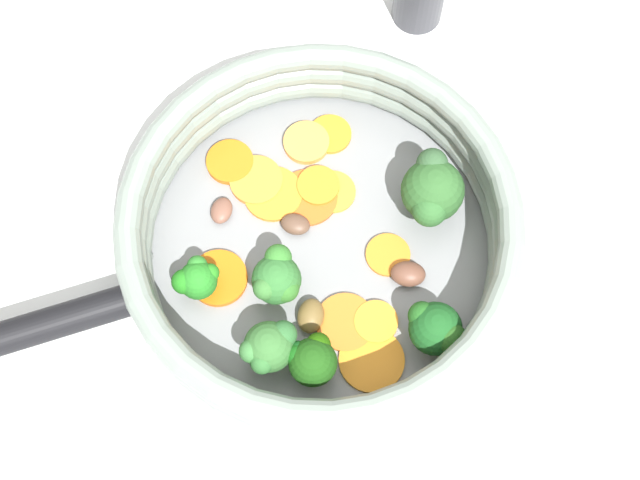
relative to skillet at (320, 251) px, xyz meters
name	(u,v)px	position (x,y,z in m)	size (l,w,h in m)	color
ground_plane	(320,255)	(0.00, 0.00, -0.01)	(4.00, 4.00, 0.00)	white
skillet	(320,251)	(0.00, 0.00, 0.00)	(0.27, 0.27, 0.02)	gray
skillet_rim_wall	(320,232)	(0.00, 0.00, 0.04)	(0.29, 0.29, 0.06)	gray
skillet_rivet_left	(147,256)	(0.09, -0.09, 0.01)	(0.01, 0.01, 0.01)	gray
skillet_rivet_right	(168,334)	(0.12, -0.04, 0.01)	(0.01, 0.01, 0.01)	gray
carrot_slice_0	(346,322)	(0.03, 0.05, 0.01)	(0.04, 0.04, 0.00)	orange
carrot_slice_1	(330,134)	(-0.08, -0.06, 0.01)	(0.03, 0.03, 0.00)	orange
carrot_slice_2	(218,278)	(0.07, -0.04, 0.01)	(0.04, 0.04, 0.01)	orange
carrot_slice_3	(333,192)	(-0.04, -0.02, 0.01)	(0.04, 0.04, 0.00)	orange
carrot_slice_4	(306,143)	(-0.06, -0.07, 0.01)	(0.04, 0.04, 0.01)	#F59840
carrot_slice_5	(256,180)	(-0.01, -0.07, 0.01)	(0.04, 0.04, 0.01)	orange
carrot_slice_6	(318,186)	(-0.04, -0.03, 0.01)	(0.03, 0.03, 0.01)	orange
carrot_slice_7	(230,162)	(-0.01, -0.10, 0.01)	(0.04, 0.04, 0.01)	orange
carrot_slice_8	(388,255)	(-0.03, 0.04, 0.01)	(0.03, 0.03, 0.00)	orange
carrot_slice_9	(307,197)	(-0.02, -0.03, 0.01)	(0.05, 0.05, 0.00)	orange
carrot_slice_10	(372,360)	(0.04, 0.09, 0.01)	(0.05, 0.05, 0.00)	orange
carrot_slice_11	(273,194)	(-0.01, -0.06, 0.01)	(0.05, 0.05, 0.00)	orange
carrot_slice_12	(376,322)	(0.02, 0.07, 0.01)	(0.03, 0.03, 0.00)	orange
broccoli_floret_0	(275,277)	(0.05, 0.00, 0.04)	(0.04, 0.04, 0.05)	#8DAF69
broccoli_floret_1	(432,191)	(-0.08, 0.04, 0.04)	(0.05, 0.05, 0.06)	#5C9347
broccoli_floret_2	(435,330)	(0.00, 0.11, 0.04)	(0.04, 0.05, 0.05)	#86B15E
broccoli_floret_3	(311,360)	(0.07, 0.06, 0.04)	(0.04, 0.04, 0.04)	#82AB60
broccoli_floret_4	(269,347)	(0.09, 0.03, 0.04)	(0.04, 0.04, 0.05)	#6B9D5B
broccoli_floret_5	(197,279)	(0.08, -0.05, 0.03)	(0.03, 0.03, 0.03)	#6C8B51
mushroom_piece_0	(296,223)	(0.00, -0.02, 0.01)	(0.02, 0.02, 0.01)	brown
mushroom_piece_1	(408,274)	(-0.03, 0.06, 0.02)	(0.03, 0.02, 0.01)	brown
mushroom_piece_2	(311,316)	(0.05, 0.03, 0.02)	(0.03, 0.02, 0.01)	brown
mushroom_piece_3	(222,211)	(0.03, -0.08, 0.01)	(0.02, 0.02, 0.01)	brown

